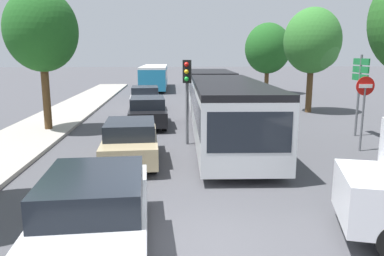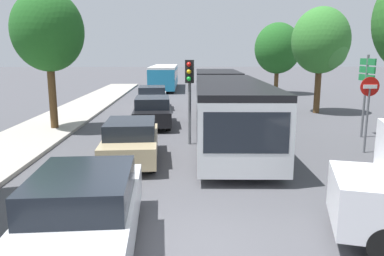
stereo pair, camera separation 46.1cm
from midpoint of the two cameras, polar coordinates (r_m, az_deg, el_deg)
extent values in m
plane|color=#47474C|center=(7.55, -0.38, -17.56)|extent=(200.00, 200.00, 0.00)
cube|color=#9E998E|center=(24.17, -19.17, 2.14)|extent=(3.20, 42.86, 0.14)
cube|color=silver|center=(14.81, 4.56, 2.23)|extent=(2.99, 9.79, 2.09)
cube|color=black|center=(14.75, 4.58, 3.68)|extent=(3.00, 9.40, 0.92)
cube|color=black|center=(14.67, 4.63, 6.66)|extent=(2.99, 9.79, 0.20)
cube|color=silver|center=(23.88, 2.24, 5.69)|extent=(2.87, 6.73, 2.09)
cube|color=black|center=(23.85, 2.24, 6.59)|extent=(2.88, 6.47, 0.92)
cube|color=black|center=(23.80, 2.26, 8.44)|extent=(2.87, 6.73, 0.20)
cylinder|color=black|center=(20.09, 2.95, 4.63)|extent=(1.96, 1.10, 1.92)
cube|color=black|center=(10.08, 7.45, -0.66)|extent=(2.29, 0.20, 1.12)
cylinder|color=black|center=(12.15, 11.18, -3.88)|extent=(0.35, 1.03, 1.02)
cylinder|color=black|center=(11.87, 0.81, -4.03)|extent=(0.35, 1.03, 1.02)
cylinder|color=black|center=(18.11, 6.93, 1.23)|extent=(0.35, 1.03, 1.02)
cylinder|color=black|center=(17.92, 0.00, 1.20)|extent=(0.35, 1.03, 1.02)
cylinder|color=black|center=(24.07, 4.82, 3.75)|extent=(0.35, 1.03, 1.02)
cylinder|color=black|center=(23.93, -0.39, 3.75)|extent=(0.35, 1.03, 1.02)
cube|color=teal|center=(39.57, -6.05, 7.72)|extent=(2.67, 11.23, 1.95)
cube|color=black|center=(39.55, -6.06, 8.23)|extent=(2.68, 10.67, 0.82)
cube|color=silver|center=(39.52, -6.08, 9.27)|extent=(2.67, 11.23, 0.19)
cylinder|color=black|center=(43.36, -7.16, 7.01)|extent=(0.31, 0.98, 0.97)
cylinder|color=black|center=(43.26, -4.38, 7.05)|extent=(0.31, 0.98, 0.97)
cylinder|color=black|center=(36.36, -7.95, 6.18)|extent=(0.31, 0.98, 0.97)
cylinder|color=black|center=(36.23, -4.65, 6.23)|extent=(0.31, 0.98, 0.97)
cube|color=#B7BABF|center=(7.39, -16.21, -13.26)|extent=(2.10, 4.51, 0.72)
cube|color=black|center=(7.06, -16.63, -8.93)|extent=(1.84, 2.40, 0.55)
cylinder|color=black|center=(8.93, -19.72, -11.15)|extent=(0.27, 0.68, 0.67)
cylinder|color=black|center=(8.71, -9.39, -11.19)|extent=(0.27, 0.68, 0.67)
cube|color=tan|center=(12.95, -10.31, -2.55)|extent=(1.96, 4.21, 0.67)
cube|color=black|center=(12.72, -10.43, -0.08)|extent=(1.72, 2.24, 0.51)
cylinder|color=black|center=(14.35, -12.90, -2.43)|extent=(0.25, 0.64, 0.63)
cylinder|color=black|center=(14.27, -7.02, -2.30)|extent=(0.25, 0.64, 0.63)
cylinder|color=black|center=(11.82, -14.20, -5.44)|extent=(0.25, 0.64, 0.63)
cylinder|color=black|center=(11.71, -7.03, -5.32)|extent=(0.25, 0.64, 0.63)
cube|color=black|center=(19.21, -7.45, 2.10)|extent=(2.04, 4.38, 0.69)
cube|color=black|center=(19.02, -7.50, 3.87)|extent=(1.79, 2.33, 0.53)
cylinder|color=black|center=(20.63, -9.52, 1.86)|extent=(0.26, 0.66, 0.65)
cylinder|color=black|center=(20.61, -5.27, 1.96)|extent=(0.26, 0.66, 0.65)
cylinder|color=black|center=(17.93, -9.90, 0.44)|extent=(0.26, 0.66, 0.65)
cylinder|color=black|center=(17.91, -5.02, 0.56)|extent=(0.26, 0.66, 0.65)
cube|color=white|center=(25.17, -7.68, 4.28)|extent=(2.07, 4.45, 0.71)
cube|color=black|center=(25.00, -7.72, 5.67)|extent=(1.82, 2.37, 0.54)
cylinder|color=black|center=(26.62, -9.30, 3.98)|extent=(0.26, 0.68, 0.67)
cylinder|color=black|center=(26.60, -5.95, 4.06)|extent=(0.26, 0.68, 0.67)
cylinder|color=black|center=(23.85, -9.57, 3.13)|extent=(0.26, 0.68, 0.67)
cylinder|color=black|center=(23.83, -5.83, 3.22)|extent=(0.26, 0.68, 0.67)
cube|color=silver|center=(8.21, 23.24, -9.64)|extent=(1.39, 2.08, 1.00)
cylinder|color=black|center=(9.23, 24.52, -10.63)|extent=(0.76, 0.43, 0.72)
cylinder|color=#56595E|center=(15.03, -1.63, 3.84)|extent=(0.12, 0.12, 3.40)
cube|color=black|center=(14.92, -1.66, 8.60)|extent=(0.36, 0.30, 0.90)
sphere|color=red|center=(14.76, -1.75, 9.66)|extent=(0.18, 0.18, 0.18)
sphere|color=#EAAD14|center=(14.77, -1.75, 8.58)|extent=(0.18, 0.18, 0.18)
sphere|color=green|center=(14.78, -1.74, 7.49)|extent=(0.18, 0.18, 0.18)
cylinder|color=#56595E|center=(15.32, 23.74, 1.13)|extent=(0.08, 0.08, 2.40)
cylinder|color=red|center=(15.17, 24.12, 5.86)|extent=(0.70, 0.03, 0.70)
cube|color=white|center=(15.15, 24.16, 5.85)|extent=(0.50, 0.04, 0.14)
cylinder|color=#56595E|center=(18.05, 23.35, 4.49)|extent=(0.10, 0.10, 3.60)
cube|color=#197A38|center=(17.95, 23.73, 9.24)|extent=(0.10, 1.40, 0.28)
cube|color=#197A38|center=(17.96, 23.64, 8.16)|extent=(0.10, 1.40, 0.28)
cube|color=#197A38|center=(17.98, 23.56, 7.08)|extent=(0.10, 1.40, 0.28)
cylinder|color=#51381E|center=(18.90, -21.96, 4.37)|extent=(0.35, 0.35, 3.28)
ellipsoid|color=#1E561E|center=(18.83, -22.66, 13.55)|extent=(3.26, 3.26, 3.70)
cylinder|color=#51381E|center=(24.58, 16.93, 5.71)|extent=(0.38, 0.38, 2.94)
ellipsoid|color=#33752D|center=(24.50, 17.34, 12.60)|extent=(3.45, 3.45, 3.96)
ellipsoid|color=#3D7F38|center=(24.09, 18.55, 11.14)|extent=(2.07, 2.07, 2.18)
cylinder|color=#51381E|center=(35.33, 10.92, 7.12)|extent=(0.38, 0.38, 2.42)
ellipsoid|color=#1E561E|center=(35.25, 11.09, 11.83)|extent=(4.12, 4.12, 4.53)
ellipsoid|color=#286623|center=(34.72, 11.37, 10.71)|extent=(2.47, 2.47, 2.49)
camera|label=1|loc=(0.23, -91.06, -0.21)|focal=35.00mm
camera|label=2|loc=(0.23, 88.94, 0.21)|focal=35.00mm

